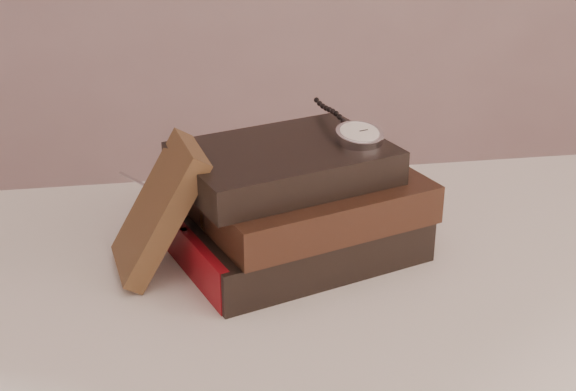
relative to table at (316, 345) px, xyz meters
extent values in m
cube|color=silver|center=(0.00, 0.00, 0.07)|extent=(1.00, 0.60, 0.04)
cube|color=white|center=(0.00, 0.00, 0.01)|extent=(0.88, 0.49, 0.08)
cylinder|color=white|center=(0.45, 0.25, -0.30)|extent=(0.05, 0.05, 0.71)
cube|color=black|center=(-0.01, 0.06, 0.12)|extent=(0.31, 0.26, 0.05)
cube|color=beige|center=(-0.01, 0.06, 0.12)|extent=(0.29, 0.24, 0.04)
cube|color=gold|center=(-0.14, 0.04, 0.12)|extent=(0.01, 0.01, 0.05)
cube|color=maroon|center=(-0.13, 0.02, 0.12)|extent=(0.06, 0.16, 0.05)
cube|color=black|center=(0.00, 0.05, 0.16)|extent=(0.29, 0.24, 0.04)
cube|color=beige|center=(0.00, 0.05, 0.16)|extent=(0.28, 0.22, 0.03)
cube|color=gold|center=(-0.12, 0.04, 0.16)|extent=(0.01, 0.01, 0.04)
cube|color=black|center=(-0.03, 0.06, 0.20)|extent=(0.27, 0.22, 0.04)
cube|color=beige|center=(-0.02, 0.06, 0.20)|extent=(0.26, 0.21, 0.03)
cube|color=gold|center=(-0.14, 0.05, 0.20)|extent=(0.01, 0.01, 0.04)
cube|color=#3C2817|center=(-0.17, 0.04, 0.17)|extent=(0.12, 0.11, 0.15)
cylinder|color=silver|center=(0.06, 0.06, 0.23)|extent=(0.07, 0.07, 0.02)
cylinder|color=white|center=(0.06, 0.06, 0.24)|extent=(0.06, 0.06, 0.01)
torus|color=silver|center=(0.06, 0.06, 0.24)|extent=(0.07, 0.07, 0.01)
cylinder|color=silver|center=(0.05, 0.09, 0.23)|extent=(0.01, 0.01, 0.01)
cube|color=black|center=(0.06, 0.07, 0.24)|extent=(0.01, 0.01, 0.00)
cube|color=black|center=(0.06, 0.07, 0.24)|extent=(0.01, 0.00, 0.00)
sphere|color=black|center=(0.05, 0.10, 0.24)|extent=(0.01, 0.01, 0.01)
sphere|color=black|center=(0.05, 0.11, 0.24)|extent=(0.01, 0.01, 0.01)
sphere|color=black|center=(0.05, 0.12, 0.24)|extent=(0.01, 0.01, 0.01)
sphere|color=black|center=(0.04, 0.13, 0.24)|extent=(0.01, 0.01, 0.01)
sphere|color=black|center=(0.04, 0.14, 0.24)|extent=(0.01, 0.01, 0.01)
sphere|color=black|center=(0.04, 0.15, 0.24)|extent=(0.01, 0.01, 0.01)
sphere|color=black|center=(0.04, 0.17, 0.23)|extent=(0.01, 0.01, 0.01)
sphere|color=black|center=(0.04, 0.18, 0.24)|extent=(0.01, 0.01, 0.01)
sphere|color=black|center=(0.03, 0.19, 0.24)|extent=(0.01, 0.01, 0.01)
torus|color=silver|center=(-0.15, 0.09, 0.17)|extent=(0.06, 0.03, 0.05)
torus|color=silver|center=(-0.10, 0.11, 0.17)|extent=(0.06, 0.03, 0.05)
cylinder|color=silver|center=(-0.13, 0.10, 0.17)|extent=(0.02, 0.01, 0.00)
cylinder|color=silver|center=(-0.20, 0.14, 0.16)|extent=(0.04, 0.11, 0.03)
cylinder|color=silver|center=(-0.10, 0.18, 0.16)|extent=(0.04, 0.11, 0.03)
camera|label=1|loc=(-0.15, -0.76, 0.54)|focal=49.75mm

